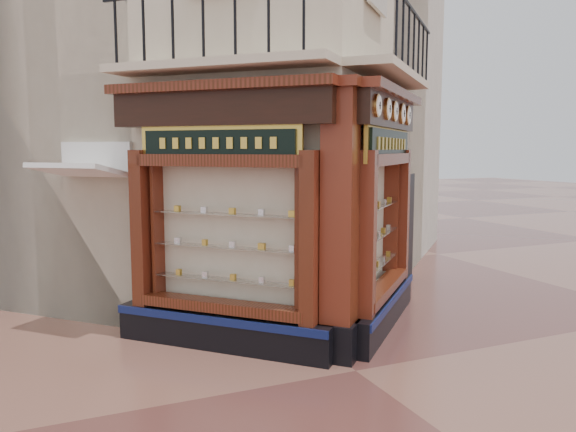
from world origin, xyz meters
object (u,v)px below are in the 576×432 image
clock_a (378,106)px  clock_b (388,109)px  clock_c (395,111)px  signboard_right (389,144)px  clock_d (402,114)px  awning (85,334)px  corner_pilaster (340,225)px  signboard_left (218,143)px  clock_e (408,115)px

clock_a → clock_b: clock_b is taller
clock_c → signboard_right: clock_c is taller
clock_d → awning: clock_d is taller
corner_pilaster → awning: bearing=96.8°
signboard_left → clock_b: bearing=-147.8°
clock_c → clock_d: (0.48, 0.48, 0.00)m
clock_b → clock_c: clock_b is taller
clock_a → clock_d: bearing=0.0°
clock_d → corner_pilaster: bearing=169.4°
clock_c → signboard_left: (-2.90, 0.18, -0.52)m
clock_d → clock_e: bearing=0.0°
corner_pilaster → signboard_right: size_ratio=1.80×
clock_c → clock_d: size_ratio=0.93×
corner_pilaster → clock_e: 3.33m
clock_b → signboard_right: 0.88m
awning → clock_c: bearing=-155.4°
clock_e → signboard_right: size_ratio=0.16×
clock_b → signboard_left: (-2.51, 0.57, -0.52)m
clock_b → awning: size_ratio=0.24×
clock_d → signboard_right: size_ratio=0.16×
clock_b → clock_a: bearing=-180.0°
clock_a → clock_c: clock_c is taller
clock_c → clock_e: 1.24m
clock_b → corner_pilaster: bearing=158.0°
clock_a → awning: 5.92m
awning → corner_pilaster: bearing=-173.2°
clock_e → signboard_right: bearing=174.2°
awning → signboard_left: signboard_left is taller
signboard_left → signboard_right: 2.92m
clock_d → clock_c: bearing=-180.0°
clock_b → clock_d: size_ratio=0.94×
signboard_left → signboard_right: bearing=-135.0°
clock_d → clock_e: (0.40, 0.40, -0.00)m
awning → signboard_left: (1.85, -1.59, 3.10)m
clock_a → clock_c: size_ratio=0.98×
clock_c → clock_e: clock_e is taller
corner_pilaster → clock_b: (1.05, 0.44, 1.67)m
corner_pilaster → signboard_left: corner_pilaster is taller
clock_e → signboard_left: 3.87m
signboard_left → signboard_right: (2.92, 0.00, 0.00)m
clock_c → signboard_right: size_ratio=0.15×
clock_a → signboard_left: 2.34m
signboard_right → corner_pilaster: bearing=169.8°
clock_a → corner_pilaster: bearing=129.7°
signboard_left → clock_a: bearing=-162.9°
clock_d → signboard_left: bearing=140.0°
clock_d → signboard_left: clock_d is taller
clock_e → clock_a: bearing=-180.0°
clock_a → signboard_right: bearing=4.5°
corner_pilaster → clock_d: bearing=-10.6°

